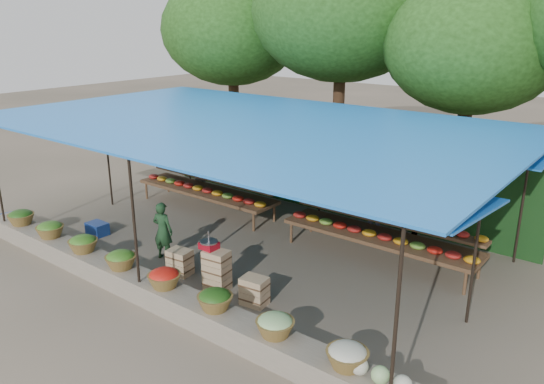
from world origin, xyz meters
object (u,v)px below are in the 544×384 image
Objects in this scene: crate_counter at (216,273)px; blue_crate_front at (10,221)px; vendor_seated at (163,231)px; blue_crate_back at (97,229)px; weighing_scale at (209,244)px.

crate_counter is 4.89× the size of blue_crate_front.
blue_crate_back is (-2.22, -0.10, -0.47)m from vendor_seated.
blue_crate_front is at bearing -154.94° from blue_crate_back.
weighing_scale reaches higher than crate_counter.
weighing_scale is at bearing 16.32° from blue_crate_front.
vendor_seated is 4.50m from blue_crate_front.
blue_crate_back is at bearing 177.14° from crate_counter.
blue_crate_front is (-6.12, -0.79, -0.16)m from crate_counter.
vendor_seated is (-1.63, 0.30, -0.23)m from weighing_scale.
weighing_scale is 0.72× the size of blue_crate_back.
crate_counter is at bearing -2.82° from blue_crate_back.
weighing_scale is at bearing 155.58° from vendor_seated.
crate_counter is 6.17m from blue_crate_front.
crate_counter reaches higher than blue_crate_front.
vendor_seated is at bearing 2.52° from blue_crate_back.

